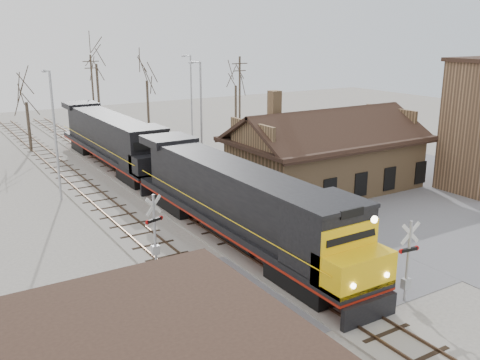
# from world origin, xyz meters

# --- Properties ---
(ground) EXTENTS (140.00, 140.00, 0.00)m
(ground) POSITION_xyz_m (0.00, 0.00, 0.00)
(ground) COLOR #A6A196
(ground) RESTS_ON ground
(road) EXTENTS (60.00, 9.00, 0.03)m
(road) POSITION_xyz_m (0.00, 0.00, 0.01)
(road) COLOR slate
(road) RESTS_ON ground
(parking_lot) EXTENTS (22.00, 26.00, 0.03)m
(parking_lot) POSITION_xyz_m (18.00, 4.00, 0.02)
(parking_lot) COLOR slate
(parking_lot) RESTS_ON ground
(track_main) EXTENTS (3.40, 90.00, 0.24)m
(track_main) POSITION_xyz_m (0.00, 15.00, 0.07)
(track_main) COLOR #A6A196
(track_main) RESTS_ON ground
(track_siding) EXTENTS (3.40, 90.00, 0.24)m
(track_siding) POSITION_xyz_m (-4.50, 15.00, 0.07)
(track_siding) COLOR #A6A196
(track_siding) RESTS_ON ground
(depot) EXTENTS (15.20, 9.31, 7.90)m
(depot) POSITION_xyz_m (11.99, 12.00, 2.41)
(depot) COLOR #99764F
(depot) RESTS_ON ground
(locomotive_lead) EXTENTS (3.29, 22.03, 4.89)m
(locomotive_lead) POSITION_xyz_m (0.00, 5.35, 2.57)
(locomotive_lead) COLOR black
(locomotive_lead) RESTS_ON ground
(locomotive_trailing) EXTENTS (3.29, 22.03, 4.63)m
(locomotive_trailing) POSITION_xyz_m (0.00, 27.66, 2.57)
(locomotive_trailing) COLOR black
(locomotive_trailing) RESTS_ON ground
(crossbuck_near) EXTENTS (1.14, 0.30, 3.99)m
(crossbuck_near) POSITION_xyz_m (2.96, -4.32, 1.88)
(crossbuck_near) COLOR #A5A8AD
(crossbuck_near) RESTS_ON ground
(crossbuck_far) EXTENTS (1.12, 0.40, 4.02)m
(crossbuck_far) POSITION_xyz_m (-5.39, 5.49, 1.89)
(crossbuck_far) COLOR #A5A8AD
(crossbuck_far) RESTS_ON ground
(streetlight_a) EXTENTS (0.25, 2.04, 9.59)m
(streetlight_a) POSITION_xyz_m (-6.83, 20.10, 5.33)
(streetlight_a) COLOR #A5A8AD
(streetlight_a) RESTS_ON ground
(streetlight_b) EXTENTS (0.25, 2.04, 9.80)m
(streetlight_b) POSITION_xyz_m (5.40, 20.63, 5.45)
(streetlight_b) COLOR #A5A8AD
(streetlight_b) RESTS_ON ground
(streetlight_c) EXTENTS (0.25, 2.04, 9.74)m
(streetlight_c) POSITION_xyz_m (10.79, 33.12, 5.41)
(streetlight_c) COLOR #A5A8AD
(streetlight_c) RESTS_ON ground
(utility_pole_b) EXTENTS (2.00, 0.24, 9.43)m
(utility_pole_b) POSITION_xyz_m (4.07, 46.62, 4.94)
(utility_pole_b) COLOR #382D23
(utility_pole_b) RESTS_ON ground
(utility_pole_c) EXTENTS (2.00, 0.24, 9.46)m
(utility_pole_c) POSITION_xyz_m (16.91, 32.85, 4.95)
(utility_pole_c) COLOR #382D23
(utility_pole_c) RESTS_ON ground
(tree_b) EXTENTS (3.46, 3.46, 8.48)m
(tree_b) POSITION_xyz_m (-5.28, 38.54, 6.02)
(tree_b) COLOR #382D23
(tree_b) RESTS_ON ground
(tree_c) EXTENTS (5.47, 5.47, 13.40)m
(tree_c) POSITION_xyz_m (5.30, 48.48, 9.55)
(tree_c) COLOR #382D23
(tree_c) RESTS_ON ground
(tree_d) EXTENTS (4.30, 4.30, 10.55)m
(tree_d) POSITION_xyz_m (9.19, 41.57, 7.51)
(tree_d) COLOR #382D23
(tree_d) RESTS_ON ground
(tree_e) EXTENTS (3.55, 3.55, 8.71)m
(tree_e) POSITION_xyz_m (21.09, 40.58, 6.19)
(tree_e) COLOR #382D23
(tree_e) RESTS_ON ground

